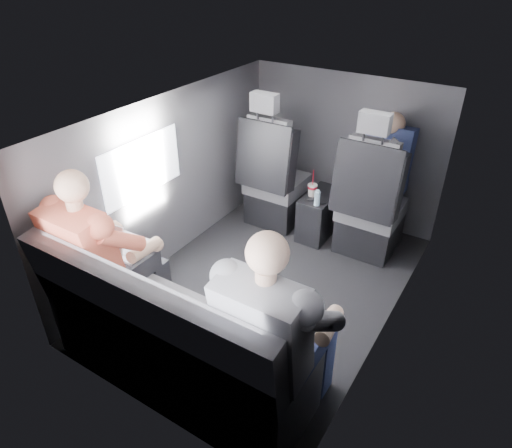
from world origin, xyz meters
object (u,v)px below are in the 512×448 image
Objects in this scene: water_bottle at (317,198)px; passenger_rear_left at (104,256)px; center_console at (319,214)px; rear_bench at (174,344)px; passenger_front_right at (387,161)px; soda_cup at (312,190)px; laptop_white at (115,244)px; laptop_black at (289,313)px; passenger_rear_right at (277,332)px; front_seat_left at (274,184)px; front_seat_right at (369,210)px.

passenger_rear_left is (-0.65, -1.66, 0.17)m from water_bottle.
rear_bench is at bearing -90.00° from center_console.
rear_bench is 2.25m from passenger_front_right.
soda_cup is at bearing -150.23° from passenger_front_right.
water_bottle is 0.11× the size of passenger_rear_left.
laptop_black is (1.23, 0.03, -0.01)m from laptop_white.
passenger_rear_right reaches higher than center_console.
laptop_black is at bearing -57.62° from front_seat_left.
passenger_rear_right is (1.21, -0.00, 0.01)m from passenger_rear_left.
water_bottle is 0.38× the size of laptop_black.
center_console is 1.84m from laptop_black.
passenger_rear_right is at bearing -0.02° from passenger_rear_left.
passenger_rear_right is at bearing -71.64° from center_console.
front_seat_left is at bearing 174.72° from soda_cup.
front_seat_right is at bearing 76.69° from rear_bench.
passenger_front_right is (1.06, 2.06, 0.10)m from passenger_rear_left.
front_seat_left is 1.02× the size of passenger_rear_left.
front_seat_right reaches higher than rear_bench.
front_seat_left reaches higher than passenger_front_right.
water_bottle is (0.05, 1.75, 0.16)m from rear_bench.
laptop_white is at bearing 174.13° from passenger_rear_right.
laptop_white is at bearing -114.20° from water_bottle.
soda_cup is at bearing 111.87° from laptop_black.
soda_cup is (-0.05, 1.87, 0.16)m from rear_bench.
center_console is 0.30× the size of rear_bench.
front_seat_right is 1.96m from rear_bench.
water_bottle is at bearing -159.49° from front_seat_right.
front_seat_left is at bearing -174.93° from center_console.
passenger_front_right reaches higher than laptop_black.
passenger_rear_right is (0.16, -1.81, 0.24)m from front_seat_right.
center_console is at bearing 90.00° from rear_bench.
passenger_rear_left is (-1.19, -0.16, 0.00)m from laptop_black.
soda_cup is 0.20× the size of passenger_rear_left.
soda_cup is at bearing 131.72° from water_bottle.
passenger_rear_left is at bearing -111.36° from water_bottle.
laptop_white is 1.23m from laptop_black.
rear_bench is 1.29× the size of passenger_rear_left.
front_seat_left is at bearing 163.25° from water_bottle.
passenger_front_right is at bearing 60.38° from laptop_white.
passenger_rear_right reaches higher than front_seat_left.
passenger_rear_right is at bearing -71.20° from water_bottle.
water_bottle reaches higher than center_console.
passenger_rear_right is at bearing 8.76° from rear_bench.
passenger_rear_right reaches higher than front_seat_right.
laptop_black is 0.30× the size of passenger_rear_left.
passenger_rear_right reaches higher than passenger_rear_left.
passenger_front_right reaches higher than laptop_white.
rear_bench is at bearing -103.31° from front_seat_right.
water_bottle is at bearing 110.02° from laptop_black.
front_seat_left is 1.01m from passenger_front_right.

